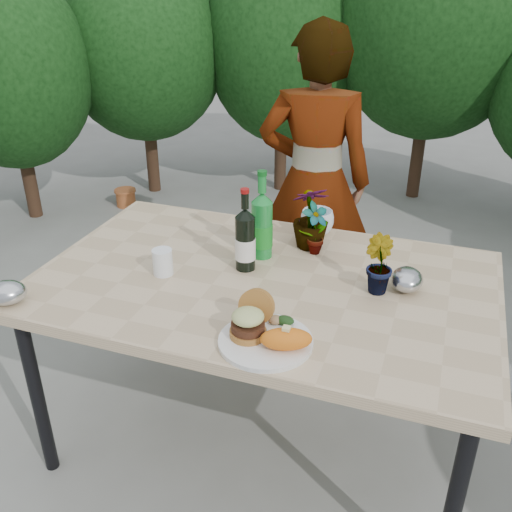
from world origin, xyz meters
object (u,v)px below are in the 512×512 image
(patio_table, at_px, (263,293))
(person, at_px, (314,183))
(dinner_plate, at_px, (266,341))
(wine_bottle, at_px, (245,240))

(patio_table, distance_m, person, 0.97)
(patio_table, height_order, dinner_plate, dinner_plate)
(dinner_plate, relative_size, person, 0.18)
(patio_table, bearing_deg, dinner_plate, -70.28)
(wine_bottle, bearing_deg, patio_table, -46.74)
(dinner_plate, xyz_separation_m, person, (-0.19, 1.33, 0.01))
(wine_bottle, xyz_separation_m, person, (0.03, 0.92, -0.09))
(patio_table, xyz_separation_m, person, (-0.06, 0.97, 0.08))
(wine_bottle, bearing_deg, person, 72.73)
(patio_table, bearing_deg, wine_bottle, 148.95)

